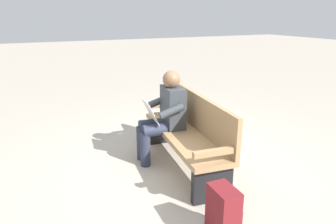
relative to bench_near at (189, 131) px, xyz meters
The scene contains 4 objects.
ground_plane 0.46m from the bench_near, 83.21° to the left, with size 40.00×40.00×0.00m, color #A89E8E.
bench_near is the anchor object (origin of this frame).
person_seated 0.39m from the bench_near, 34.52° to the left, with size 0.60×0.60×1.18m.
backpack 1.34m from the bench_near, 163.91° to the left, with size 0.29×0.23×0.47m.
Camera 1 is at (-3.08, 1.67, 1.84)m, focal length 32.76 mm.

